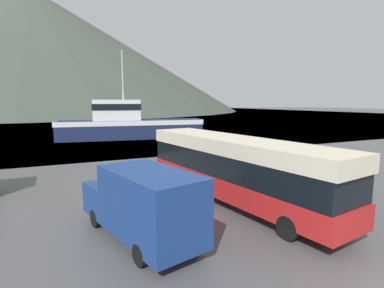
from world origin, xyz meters
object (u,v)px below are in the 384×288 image
(fishing_boat, at_px, (129,124))
(small_boat, at_px, (102,135))
(tour_bus, at_px, (234,166))
(storage_bin, at_px, (335,179))
(delivery_van, at_px, (142,203))

(fishing_boat, xyz_separation_m, small_boat, (-3.30, 1.63, -1.45))
(tour_bus, xyz_separation_m, storage_bin, (6.17, -0.69, -1.13))
(delivery_van, xyz_separation_m, small_boat, (2.95, 31.43, -0.88))
(storage_bin, relative_size, small_boat, 0.28)
(tour_bus, height_order, storage_bin, tour_bus)
(storage_bin, bearing_deg, fishing_boat, 100.12)
(tour_bus, height_order, delivery_van, tour_bus)
(storage_bin, bearing_deg, delivery_van, -172.95)
(fishing_boat, relative_size, small_boat, 3.46)
(fishing_boat, bearing_deg, small_boat, -107.56)
(delivery_van, height_order, fishing_boat, fishing_boat)
(fishing_boat, distance_m, small_boat, 3.96)
(delivery_van, xyz_separation_m, storage_bin, (11.32, 1.40, -0.70))
(tour_bus, bearing_deg, fishing_boat, 78.98)
(fishing_boat, distance_m, storage_bin, 28.88)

